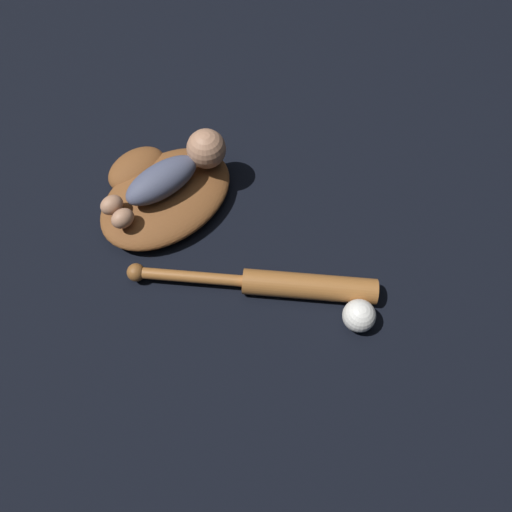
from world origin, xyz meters
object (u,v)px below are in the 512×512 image
object	(u,v)px
baby_figure	(175,171)
baseball_bat	(283,284)
baseball_glove	(161,192)
baseball	(359,316)

from	to	relation	value
baby_figure	baseball_bat	size ratio (longest dim) A/B	0.73
baby_figure	baseball_bat	distance (m)	0.39
baseball_glove	baby_figure	world-z (taller)	baby_figure
baby_figure	baseball_bat	world-z (taller)	baby_figure
baseball_bat	baseball	bearing A→B (deg)	-60.60
baby_figure	baseball	xyz separation A→B (m)	(0.15, -0.54, -0.07)
baseball_bat	baseball	distance (m)	0.19
baseball_glove	baby_figure	bearing A→B (deg)	-21.62
baseball	baseball_bat	bearing A→B (deg)	119.40
baby_figure	baseball_glove	bearing A→B (deg)	158.38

